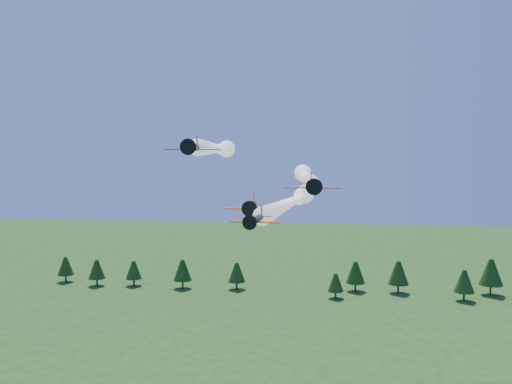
# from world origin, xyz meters

# --- Properties ---
(plane_lead) EXTENTS (10.11, 48.23, 3.70)m
(plane_lead) POSITION_xyz_m (4.12, 20.27, 38.58)
(plane_lead) COLOR black
(plane_lead) RESTS_ON ground
(plane_left) EXTENTS (9.03, 52.94, 3.70)m
(plane_left) POSITION_xyz_m (-10.37, 27.71, 47.81)
(plane_left) COLOR black
(plane_left) RESTS_ON ground
(plane_right) EXTENTS (9.20, 52.75, 3.70)m
(plane_right) POSITION_xyz_m (5.96, 30.28, 42.54)
(plane_right) COLOR black
(plane_right) RESTS_ON ground
(plane_slot) EXTENTS (8.30, 9.03, 2.93)m
(plane_slot) POSITION_xyz_m (-1.33, 7.57, 38.92)
(plane_slot) COLOR black
(plane_slot) RESTS_ON ground
(treeline) EXTENTS (175.11, 17.38, 11.99)m
(treeline) POSITION_xyz_m (9.39, 112.63, 6.41)
(treeline) COLOR #382314
(treeline) RESTS_ON ground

